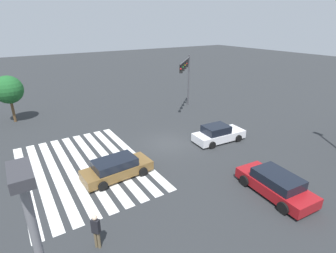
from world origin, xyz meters
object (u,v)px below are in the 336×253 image
(car_1, at_px, (117,168))
(tree_corner_a, at_px, (8,90))
(car_3, at_px, (218,134))
(pedestrian, at_px, (96,230))
(car_0, at_px, (276,184))
(traffic_signal_mast, at_px, (186,71))

(car_1, bearing_deg, tree_corner_a, 104.35)
(car_1, distance_m, car_3, 9.58)
(pedestrian, relative_size, tree_corner_a, 0.38)
(pedestrian, bearing_deg, car_0, -50.99)
(traffic_signal_mast, relative_size, tree_corner_a, 1.27)
(car_3, height_order, pedestrian, pedestrian)
(car_0, bearing_deg, traffic_signal_mast, -12.44)
(traffic_signal_mast, xyz_separation_m, car_3, (8.38, -2.56, -3.96))
(traffic_signal_mast, height_order, car_3, traffic_signal_mast)
(traffic_signal_mast, bearing_deg, car_3, 27.99)
(traffic_signal_mast, bearing_deg, tree_corner_a, -66.07)
(car_0, distance_m, pedestrian, 10.46)
(traffic_signal_mast, height_order, tree_corner_a, traffic_signal_mast)
(car_0, xyz_separation_m, car_3, (-7.48, 2.29, -0.00))
(traffic_signal_mast, xyz_separation_m, car_1, (8.97, -12.12, -3.98))
(car_0, xyz_separation_m, tree_corner_a, (-22.42, -12.20, 2.70))
(car_1, xyz_separation_m, pedestrian, (5.12, -3.03, 0.37))
(car_1, height_order, pedestrian, pedestrian)
(car_0, height_order, pedestrian, pedestrian)
(car_0, height_order, car_1, car_0)
(pedestrian, bearing_deg, tree_corner_a, 54.02)
(car_0, bearing_deg, tree_corner_a, 33.13)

